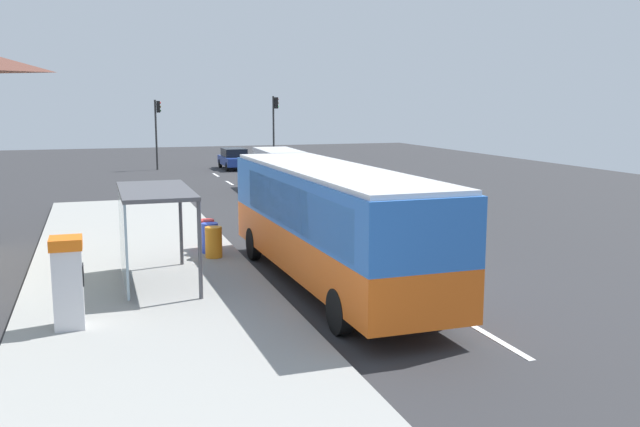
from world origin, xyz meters
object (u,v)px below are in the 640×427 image
(bus_shelter, at_px, (144,212))
(ticket_machine, at_px, (68,282))
(white_van, at_px, (279,167))
(traffic_light_near_side, at_px, (275,121))
(bus, at_px, (329,219))
(sedan_near, at_px, (234,158))
(recycling_bin_orange, at_px, (214,242))
(recycling_bin_blue, at_px, (210,238))
(recycling_bin_red, at_px, (207,234))
(traffic_light_far_side, at_px, (157,123))

(bus_shelter, bearing_deg, ticket_machine, -119.43)
(white_van, distance_m, bus_shelter, 20.91)
(ticket_machine, height_order, traffic_light_near_side, traffic_light_near_side)
(bus, bearing_deg, sedan_near, 83.19)
(bus_shelter, bearing_deg, white_van, 65.66)
(ticket_machine, bearing_deg, sedan_near, 73.56)
(recycling_bin_orange, distance_m, recycling_bin_blue, 0.70)
(bus, height_order, traffic_light_near_side, traffic_light_near_side)
(sedan_near, xyz_separation_m, recycling_bin_red, (-6.50, -28.49, -0.14))
(traffic_light_near_side, height_order, bus_shelter, traffic_light_near_side)
(traffic_light_near_side, xyz_separation_m, traffic_light_far_side, (-8.60, 0.80, -0.16))
(bus, distance_m, bus_shelter, 4.85)
(bus, xyz_separation_m, sedan_near, (4.01, 33.61, -1.05))
(sedan_near, bearing_deg, bus, -96.81)
(recycling_bin_orange, relative_size, bus_shelter, 0.24)
(ticket_machine, bearing_deg, bus, 17.30)
(white_van, xyz_separation_m, ticket_machine, (-10.42, -22.24, -0.17))
(recycling_bin_red, distance_m, bus_shelter, 4.75)
(white_van, height_order, bus_shelter, bus_shelter)
(recycling_bin_orange, xyz_separation_m, bus_shelter, (-2.21, -2.55, 1.44))
(traffic_light_near_side, bearing_deg, ticket_machine, -110.86)
(white_van, xyz_separation_m, recycling_bin_red, (-6.40, -15.09, -0.69))
(white_van, height_order, sedan_near, white_van)
(recycling_bin_blue, height_order, traffic_light_near_side, traffic_light_near_side)
(traffic_light_far_side, relative_size, bus_shelter, 1.27)
(recycling_bin_red, relative_size, bus_shelter, 0.24)
(sedan_near, bearing_deg, recycling_bin_red, -102.85)
(ticket_machine, relative_size, traffic_light_far_side, 0.38)
(bus, bearing_deg, recycling_bin_red, 115.92)
(white_van, xyz_separation_m, recycling_bin_orange, (-6.40, -16.49, -0.69))
(recycling_bin_orange, height_order, recycling_bin_red, same)
(sedan_near, bearing_deg, traffic_light_near_side, 6.38)
(recycling_bin_red, relative_size, traffic_light_far_side, 0.19)
(white_van, relative_size, recycling_bin_red, 5.55)
(traffic_light_near_side, distance_m, traffic_light_far_side, 8.64)
(bus, bearing_deg, bus_shelter, 166.00)
(bus, distance_m, recycling_bin_orange, 4.63)
(traffic_light_far_side, bearing_deg, white_van, -69.99)
(bus, distance_m, sedan_near, 33.86)
(recycling_bin_red, bearing_deg, recycling_bin_blue, -90.00)
(sedan_near, height_order, traffic_light_near_side, traffic_light_near_side)
(recycling_bin_blue, xyz_separation_m, bus_shelter, (-2.21, -3.25, 1.44))
(bus, height_order, bus_shelter, bus)
(bus, distance_m, recycling_bin_red, 5.81)
(ticket_machine, relative_size, recycling_bin_orange, 2.04)
(white_van, relative_size, traffic_light_far_side, 1.04)
(white_van, distance_m, ticket_machine, 24.55)
(white_van, xyz_separation_m, traffic_light_far_side, (-5.30, 14.55, 2.02))
(recycling_bin_red, bearing_deg, traffic_light_far_side, 87.88)
(white_van, relative_size, recycling_bin_blue, 5.55)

